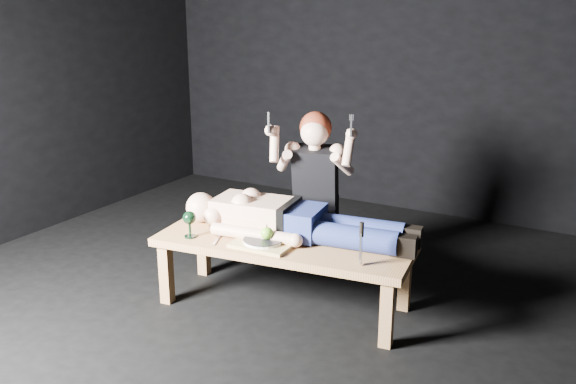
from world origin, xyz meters
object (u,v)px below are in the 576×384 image
object	(u,v)px
kneeling_woman	(317,191)
carving_knife	(361,244)
table	(284,273)
goblet	(190,224)
lying_man	(297,217)
serving_tray	(263,244)

from	to	relation	value
kneeling_woman	carving_knife	bearing A→B (deg)	-64.91
table	goblet	distance (m)	0.67
goblet	carving_knife	bearing A→B (deg)	6.24
lying_man	carving_knife	distance (m)	0.58
lying_man	kneeling_woman	xyz separation A→B (m)	(-0.10, 0.48, 0.03)
kneeling_woman	serving_tray	bearing A→B (deg)	-106.16
table	serving_tray	size ratio (longest dim) A/B	4.42
serving_tray	table	bearing A→B (deg)	64.80
kneeling_woman	goblet	distance (m)	0.96
lying_man	serving_tray	distance (m)	0.29
kneeling_woman	lying_man	bearing A→B (deg)	-94.31
serving_tray	goblet	world-z (taller)	goblet
carving_knife	goblet	bearing A→B (deg)	178.91
serving_tray	carving_knife	xyz separation A→B (m)	(0.63, 0.01, 0.12)
kneeling_woman	serving_tray	distance (m)	0.75
table	serving_tray	bearing A→B (deg)	-122.53
carving_knife	table	bearing A→B (deg)	160.05
goblet	carving_knife	size ratio (longest dim) A/B	0.67
table	serving_tray	xyz separation A→B (m)	(-0.07, -0.14, 0.24)
serving_tray	kneeling_woman	bearing A→B (deg)	90.40
lying_man	kneeling_woman	world-z (taller)	kneeling_woman
serving_tray	carving_knife	distance (m)	0.64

